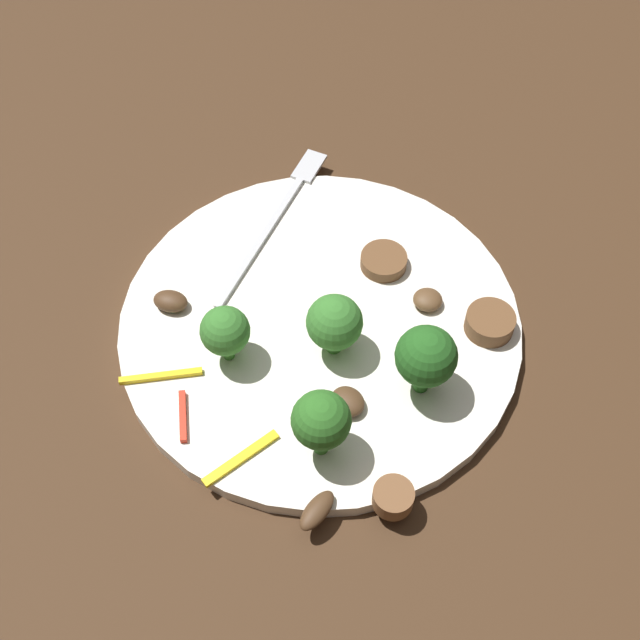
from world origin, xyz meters
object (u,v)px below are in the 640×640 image
Objects in this scene: sausage_slice_0 at (393,497)px; mushroom_2 at (428,300)px; fork at (279,213)px; pepper_strip_2 at (161,376)px; pepper_strip_1 at (183,416)px; plate at (320,325)px; mushroom_0 at (348,402)px; pepper_strip_0 at (241,458)px; broccoli_floret_2 at (321,421)px; mushroom_3 at (317,511)px; sausage_slice_2 at (384,261)px; broccoli_floret_3 at (334,323)px; sausage_slice_1 at (490,323)px; broccoli_floret_0 at (426,357)px; mushroom_1 at (171,301)px; broccoli_floret_1 at (225,331)px.

sausage_slice_0 reaches higher than mushroom_2.
pepper_strip_2 is (-0.17, -0.03, 0.00)m from fork.
mushroom_2 is 0.20m from pepper_strip_1.
plate is 7.73× the size of pepper_strip_1.
pepper_strip_0 is at bearing 155.31° from mushroom_0.
broccoli_floret_2 is at bearing -80.26° from pepper_strip_2.
pepper_strip_2 is at bearing 83.33° from mushroom_3.
plate is 0.07m from sausage_slice_2.
pepper_strip_1 is (-0.11, 0.05, -0.03)m from broccoli_floret_3.
mushroom_0 is (-0.11, 0.05, -0.00)m from sausage_slice_1.
broccoli_floret_0 is at bearing -152.17° from mushroom_2.
mushroom_2 reaches higher than pepper_strip_1.
fork is at bearing 42.83° from mushroom_3.
sausage_slice_2 is (0.15, 0.05, -0.03)m from broccoli_floret_2.
fork is 3.08× the size of pepper_strip_2.
sausage_slice_2 is 1.64× the size of mushroom_2.
broccoli_floret_0 is 1.04× the size of pepper_strip_0.
mushroom_3 is at bearing -91.04° from pepper_strip_1.
sausage_slice_1 is 1.43× the size of mushroom_0.
mushroom_1 is 0.10m from pepper_strip_1.
mushroom_2 is at bearing 23.60° from sausage_slice_0.
pepper_strip_2 is (-0.17, 0.17, -0.01)m from sausage_slice_1.
mushroom_1 is at bearing 126.33° from mushroom_2.
sausage_slice_0 is at bearing -137.61° from fork.
broccoli_floret_1 is 0.06m from pepper_strip_2.
broccoli_floret_3 is (-0.01, 0.07, -0.01)m from broccoli_floret_0.
broccoli_floret_0 is at bearing -1.99° from mushroom_3.
mushroom_2 is (0.06, 0.03, -0.03)m from broccoli_floret_0.
broccoli_floret_1 is 0.94× the size of broccoli_floret_3.
mushroom_3 is at bearing -110.43° from mushroom_1.
mushroom_3 reaches higher than fork.
mushroom_3 reaches higher than pepper_strip_2.
sausage_slice_0 is (-0.07, -0.10, -0.02)m from broccoli_floret_3.
sausage_slice_0 reaches higher than mushroom_1.
sausage_slice_0 is 0.10m from pepper_strip_0.
pepper_strip_2 is (-0.11, 0.06, 0.01)m from plate.
sausage_slice_1 is at bearing -101.06° from fork.
broccoli_floret_1 is 0.16m from sausage_slice_0.
mushroom_1 reaches higher than pepper_strip_1.
sausage_slice_0 is 1.06× the size of mushroom_0.
mushroom_0 is at bearing -133.59° from broccoli_floret_3.
broccoli_floret_0 is at bearing -82.48° from broccoli_floret_3.
sausage_slice_2 is at bearing 22.10° from mushroom_0.
fork is at bearing 54.37° from broccoli_floret_3.
broccoli_floret_3 is at bearing -171.28° from sausage_slice_2.
fork is at bearing 30.84° from pepper_strip_0.
pepper_strip_2 is at bearing 123.43° from broccoli_floret_0.
broccoli_floret_2 reaches higher than mushroom_1.
mushroom_3 is 0.11m from pepper_strip_1.
broccoli_floret_0 reaches higher than broccoli_floret_1.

